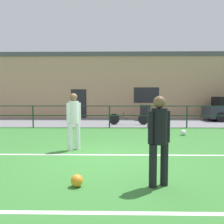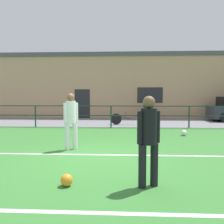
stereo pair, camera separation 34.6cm
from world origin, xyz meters
TOP-DOWN VIEW (x-y plane):
  - ground at (0.00, 0.00)m, footprint 60.00×44.00m
  - field_line_touchline at (0.00, 0.25)m, footprint 36.00×0.11m
  - field_line_hash at (0.00, -3.16)m, footprint 36.00×0.11m
  - pavement_strip at (0.00, 8.50)m, footprint 48.00×5.00m
  - perimeter_fence at (0.00, 6.00)m, footprint 36.07×0.07m
  - clubhouse_facade at (-0.00, 12.20)m, footprint 28.00×2.56m
  - player_goalkeeper at (1.15, -2.10)m, footprint 0.43×0.30m
  - player_striker at (-0.96, 0.87)m, footprint 0.41×0.33m
  - soccer_ball_match at (-0.37, -2.15)m, footprint 0.23×0.23m
  - soccer_ball_spare at (3.19, 3.68)m, footprint 0.24×0.24m
  - bicycle_parked_0 at (1.06, 7.20)m, footprint 2.31×0.04m
  - trash_bin_0 at (2.26, 9.54)m, footprint 0.66×0.56m

SIDE VIEW (x-z plane):
  - ground at x=0.00m, z-range -0.04..0.00m
  - field_line_touchline at x=0.00m, z-range 0.00..0.00m
  - field_line_hash at x=0.00m, z-range 0.00..0.00m
  - pavement_strip at x=0.00m, z-range 0.00..0.02m
  - soccer_ball_match at x=-0.37m, z-range 0.00..0.23m
  - soccer_ball_spare at x=3.19m, z-range 0.00..0.24m
  - bicycle_parked_0 at x=1.06m, z-range -0.01..0.71m
  - trash_bin_0 at x=2.26m, z-range 0.02..1.04m
  - perimeter_fence at x=0.00m, z-range 0.17..1.32m
  - player_goalkeeper at x=1.15m, z-range 0.11..1.81m
  - player_striker at x=-0.96m, z-range 0.12..1.88m
  - clubhouse_facade at x=0.00m, z-range 0.01..4.78m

